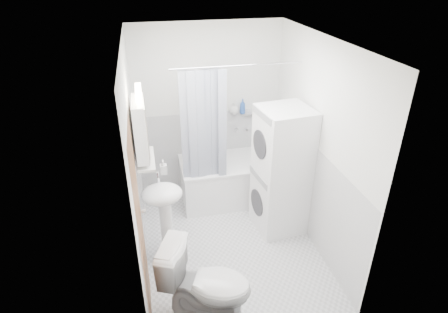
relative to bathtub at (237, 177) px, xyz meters
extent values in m
plane|color=silver|center=(-0.33, -0.92, -0.33)|extent=(2.60, 2.60, 0.00)
plane|color=white|center=(-0.33, 0.38, 0.87)|extent=(2.00, 0.00, 2.00)
plane|color=white|center=(-0.33, -2.22, 0.87)|extent=(2.00, 0.00, 2.00)
plane|color=white|center=(-1.33, -0.92, 0.87)|extent=(0.00, 2.60, 2.60)
plane|color=white|center=(0.67, -0.92, 0.87)|extent=(0.00, 2.60, 2.60)
plane|color=white|center=(-0.33, -0.92, 2.07)|extent=(2.60, 2.60, 0.00)
plane|color=silver|center=(-0.33, 0.37, 0.27)|extent=(1.98, 0.00, 1.98)
plane|color=silver|center=(-1.32, -0.92, 0.27)|extent=(0.00, 2.58, 2.58)
plane|color=silver|center=(0.66, -0.92, 0.27)|extent=(0.00, 2.58, 2.58)
plane|color=brown|center=(-1.31, -1.80, 0.67)|extent=(0.00, 2.00, 2.00)
cylinder|color=silver|center=(-1.28, -1.47, 0.67)|extent=(0.04, 0.04, 0.04)
cube|color=white|center=(0.00, 0.00, -0.05)|extent=(1.56, 0.73, 0.57)
cube|color=white|center=(0.00, 0.00, 0.25)|extent=(1.58, 0.75, 0.03)
cube|color=silver|center=(0.00, 0.00, 0.14)|extent=(1.38, 0.55, 0.20)
cylinder|color=silver|center=(0.20, 0.33, 0.59)|extent=(0.04, 0.12, 0.04)
cylinder|color=silver|center=(0.00, -0.31, 1.67)|extent=(1.76, 0.02, 0.02)
cube|color=#131F42|center=(-0.73, -0.31, 0.92)|extent=(0.10, 0.02, 1.45)
cube|color=#131F42|center=(-0.64, -0.31, 0.92)|extent=(0.10, 0.02, 1.45)
cube|color=#131F42|center=(-0.55, -0.31, 0.92)|extent=(0.10, 0.02, 1.45)
cube|color=#131F42|center=(-0.46, -0.31, 0.92)|extent=(0.10, 0.02, 1.45)
cube|color=#131F42|center=(-0.37, -0.31, 0.92)|extent=(0.10, 0.02, 1.45)
cube|color=#131F42|center=(-0.28, -0.31, 0.92)|extent=(0.10, 0.02, 1.45)
ellipsoid|color=white|center=(-1.09, -0.99, 0.52)|extent=(0.44, 0.37, 0.20)
cylinder|color=white|center=(-1.07, -0.99, 0.04)|extent=(0.14, 0.14, 0.75)
cylinder|color=silver|center=(-1.11, -0.85, 0.64)|extent=(0.03, 0.03, 0.14)
cylinder|color=silver|center=(-1.11, -0.89, 0.70)|extent=(0.02, 0.10, 0.02)
cube|color=white|center=(-1.24, -0.82, 1.22)|extent=(0.12, 0.50, 0.60)
cube|color=white|center=(-1.17, -0.82, 1.22)|extent=(0.01, 0.47, 0.57)
cube|color=#FFEABF|center=(-1.22, -0.82, 1.60)|extent=(0.06, 0.45, 0.06)
cube|color=silver|center=(-1.22, -0.82, 0.87)|extent=(0.18, 0.54, 0.02)
cube|color=silver|center=(0.25, 0.32, 0.82)|extent=(0.22, 0.06, 0.02)
cube|color=maroon|center=(-1.27, -0.57, 1.03)|extent=(0.05, 0.31, 0.72)
cube|color=maroon|center=(-1.24, -0.57, 1.37)|extent=(0.03, 0.27, 0.08)
cylinder|color=silver|center=(-1.28, -0.57, 1.41)|extent=(0.02, 0.04, 0.02)
cube|color=white|center=(0.35, -0.74, 0.07)|extent=(0.63, 0.63, 0.80)
cylinder|color=#2D2D33|center=(0.06, -0.74, 0.06)|extent=(0.06, 0.34, 0.34)
cube|color=gray|center=(0.06, -0.74, 0.42)|extent=(0.07, 0.50, 0.08)
cube|color=white|center=(0.35, -0.74, 0.87)|extent=(0.63, 0.63, 0.80)
cylinder|color=#2D2D33|center=(0.06, -0.74, 0.86)|extent=(0.06, 0.34, 0.34)
cube|color=gray|center=(0.06, -0.74, 1.23)|extent=(0.07, 0.50, 0.08)
imported|color=white|center=(-0.78, -1.92, 0.08)|extent=(0.95, 0.76, 0.82)
imported|color=gray|center=(-1.04, -0.67, 0.62)|extent=(0.08, 0.17, 0.08)
imported|color=gray|center=(-1.22, -0.97, 0.92)|extent=(0.07, 0.18, 0.07)
imported|color=gray|center=(-1.22, -0.70, 0.93)|extent=(0.10, 0.09, 0.10)
imported|color=gray|center=(0.02, 0.32, 0.89)|extent=(0.13, 0.17, 0.13)
imported|color=#2A54A9|center=(0.14, 0.32, 0.87)|extent=(0.08, 0.21, 0.08)
camera|label=1|loc=(-1.16, -4.38, 2.74)|focal=30.00mm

